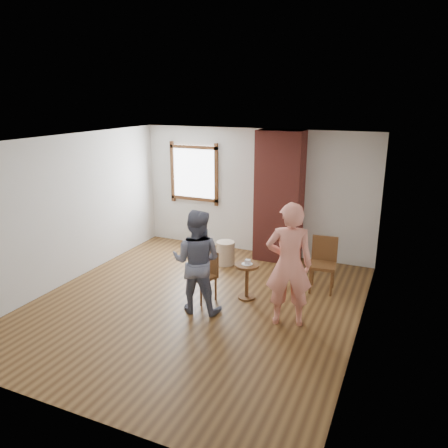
{
  "coord_description": "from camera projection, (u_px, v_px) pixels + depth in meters",
  "views": [
    {
      "loc": [
        2.99,
        -5.64,
        3.23
      ],
      "look_at": [
        0.16,
        0.8,
        1.15
      ],
      "focal_mm": 35.0,
      "sensor_mm": 36.0,
      "label": 1
    }
  ],
  "objects": [
    {
      "name": "ground",
      "position": [
        195.0,
        304.0,
        7.02
      ],
      "size": [
        5.5,
        5.5,
        0.0
      ],
      "primitive_type": "plane",
      "color": "brown",
      "rests_on": "ground"
    },
    {
      "name": "room_shell",
      "position": [
        207.0,
        187.0,
        7.06
      ],
      "size": [
        5.04,
        5.52,
        2.62
      ],
      "color": "silver",
      "rests_on": "ground"
    },
    {
      "name": "brick_chimney",
      "position": [
        279.0,
        197.0,
        8.61
      ],
      "size": [
        0.9,
        0.5,
        2.6
      ],
      "primitive_type": "cube",
      "color": "brown",
      "rests_on": "ground"
    },
    {
      "name": "stoneware_crock",
      "position": [
        225.0,
        253.0,
        8.63
      ],
      "size": [
        0.42,
        0.42,
        0.46
      ],
      "primitive_type": "cylinder",
      "rotation": [
        0.0,
        0.0,
        0.18
      ],
      "color": "#C3AA8D",
      "rests_on": "ground"
    },
    {
      "name": "dark_pot",
      "position": [
        198.0,
        245.0,
        9.55
      ],
      "size": [
        0.19,
        0.19,
        0.16
      ],
      "primitive_type": "cylinder",
      "rotation": [
        0.0,
        0.0,
        0.18
      ],
      "color": "black",
      "rests_on": "ground"
    },
    {
      "name": "dining_chair_left",
      "position": [
        205.0,
        272.0,
        7.09
      ],
      "size": [
        0.51,
        0.51,
        0.82
      ],
      "rotation": [
        0.0,
        0.0,
        -0.41
      ],
      "color": "brown",
      "rests_on": "ground"
    },
    {
      "name": "dining_chair_right",
      "position": [
        323.0,
        261.0,
        7.44
      ],
      "size": [
        0.47,
        0.47,
        0.92
      ],
      "rotation": [
        0.0,
        0.0,
        0.09
      ],
      "color": "brown",
      "rests_on": "ground"
    },
    {
      "name": "side_table",
      "position": [
        247.0,
        275.0,
        7.12
      ],
      "size": [
        0.4,
        0.4,
        0.6
      ],
      "color": "brown",
      "rests_on": "ground"
    },
    {
      "name": "cake_plate",
      "position": [
        247.0,
        264.0,
        7.07
      ],
      "size": [
        0.18,
        0.18,
        0.01
      ],
      "primitive_type": "cylinder",
      "color": "white",
      "rests_on": "side_table"
    },
    {
      "name": "cake_slice",
      "position": [
        248.0,
        262.0,
        7.05
      ],
      "size": [
        0.08,
        0.07,
        0.06
      ],
      "primitive_type": "cube",
      "color": "white",
      "rests_on": "cake_plate"
    },
    {
      "name": "man",
      "position": [
        197.0,
        261.0,
        6.62
      ],
      "size": [
        0.87,
        0.73,
        1.62
      ],
      "primitive_type": "imported",
      "rotation": [
        0.0,
        0.0,
        3.3
      ],
      "color": "#121533",
      "rests_on": "ground"
    },
    {
      "name": "person_pink",
      "position": [
        289.0,
        265.0,
        6.2
      ],
      "size": [
        0.77,
        0.62,
        1.83
      ],
      "primitive_type": "imported",
      "rotation": [
        0.0,
        0.0,
        3.45
      ],
      "color": "#FA937D",
      "rests_on": "ground"
    }
  ]
}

